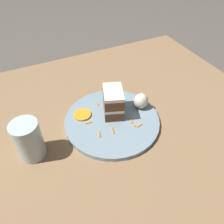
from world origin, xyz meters
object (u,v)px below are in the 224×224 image
object	(u,v)px
orange_garnish	(82,115)
drinking_glass	(30,142)
cream_dollop	(141,101)
plate	(112,121)
cake_slice	(115,103)

from	to	relation	value
orange_garnish	drinking_glass	world-z (taller)	drinking_glass
cream_dollop	drinking_glass	world-z (taller)	drinking_glass
plate	cake_slice	size ratio (longest dim) A/B	2.90
plate	drinking_glass	distance (m)	0.26
plate	orange_garnish	xyz separation A→B (m)	(-0.08, 0.06, 0.01)
plate	cake_slice	xyz separation A→B (m)	(0.02, 0.02, 0.05)
drinking_glass	cake_slice	bearing A→B (deg)	8.02
cake_slice	orange_garnish	distance (m)	0.11
cake_slice	plate	bearing A→B (deg)	67.46
plate	cake_slice	bearing A→B (deg)	47.91
drinking_glass	orange_garnish	bearing A→B (deg)	22.81
plate	orange_garnish	size ratio (longest dim) A/B	5.45
plate	cream_dollop	size ratio (longest dim) A/B	5.53
cream_dollop	cake_slice	bearing A→B (deg)	172.41
cream_dollop	orange_garnish	size ratio (longest dim) A/B	0.99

